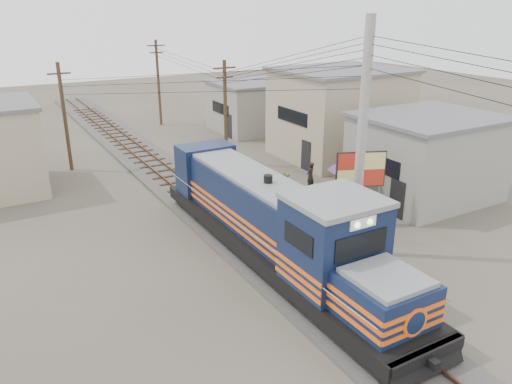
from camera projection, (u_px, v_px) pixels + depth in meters
ground at (280, 267)px, 20.87m from camera, size 120.00×120.00×0.00m
ballast at (188, 192)px, 28.97m from camera, size 3.60×70.00×0.16m
track at (188, 189)px, 28.90m from camera, size 1.15×70.00×0.12m
locomotive at (275, 224)px, 20.59m from camera, size 3.06×16.64×4.12m
utility_pole_main at (361, 143)px, 20.33m from camera, size 0.40×0.40×10.00m
wooden_pole_mid at (225, 111)px, 33.05m from camera, size 1.60×0.24×7.00m
wooden_pole_far at (158, 81)px, 44.48m from camera, size 1.60×0.24×7.50m
wooden_pole_left at (65, 115)px, 31.88m from camera, size 1.60×0.24×7.00m
power_lines at (190, 63)px, 25.05m from camera, size 9.65×19.00×3.30m
shophouse_front at (426, 156)px, 27.82m from camera, size 7.35×6.30×4.70m
shophouse_mid at (339, 113)px, 35.34m from camera, size 8.40×7.35×6.20m
shophouse_back at (252, 106)px, 43.12m from camera, size 6.30×6.30×4.20m
billboard at (361, 171)px, 23.97m from camera, size 2.30×1.05×3.77m
market_umbrella at (351, 165)px, 26.31m from camera, size 2.82×2.82×2.70m
vendor at (310, 176)px, 29.36m from camera, size 0.73×0.62×1.70m
plant_nursery at (315, 207)px, 25.84m from camera, size 3.28×3.19×1.14m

